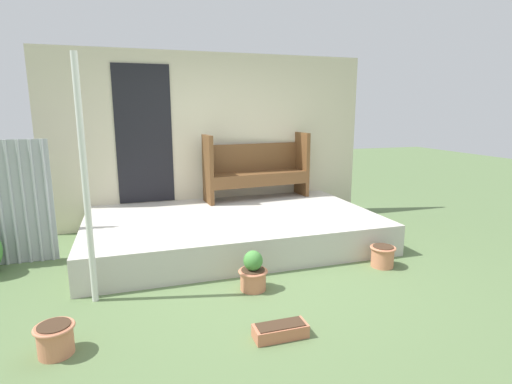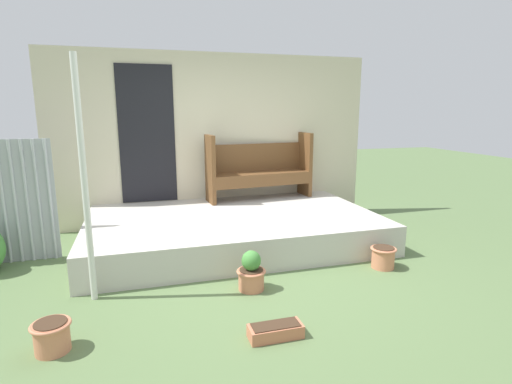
% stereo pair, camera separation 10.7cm
% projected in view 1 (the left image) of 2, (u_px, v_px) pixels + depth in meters
% --- Properties ---
extents(ground_plane, '(24.00, 24.00, 0.00)m').
position_uv_depth(ground_plane, '(253.00, 276.00, 4.32)').
color(ground_plane, '#5B7547').
extents(porch_slab, '(3.74, 2.23, 0.39)m').
position_uv_depth(porch_slab, '(232.00, 229.00, 5.34)').
color(porch_slab, beige).
rests_on(porch_slab, ground_plane).
extents(house_wall, '(4.94, 0.08, 2.60)m').
position_uv_depth(house_wall, '(210.00, 140.00, 6.17)').
color(house_wall, beige).
rests_on(house_wall, ground_plane).
extents(support_post, '(0.06, 0.06, 2.24)m').
position_uv_depth(support_post, '(85.00, 184.00, 3.53)').
color(support_post, silver).
rests_on(support_post, ground_plane).
extents(bench, '(1.67, 0.55, 1.01)m').
position_uv_depth(bench, '(256.00, 167.00, 6.21)').
color(bench, brown).
rests_on(bench, porch_slab).
extents(flower_pot_left, '(0.29, 0.29, 0.24)m').
position_uv_depth(flower_pot_left, '(55.00, 338.00, 2.91)').
color(flower_pot_left, tan).
rests_on(flower_pot_left, ground_plane).
extents(flower_pot_middle, '(0.29, 0.29, 0.41)m').
position_uv_depth(flower_pot_middle, '(253.00, 273.00, 3.95)').
color(flower_pot_middle, tan).
rests_on(flower_pot_middle, ground_plane).
extents(flower_pot_right, '(0.29, 0.29, 0.24)m').
position_uv_depth(flower_pot_right, '(383.00, 255.00, 4.54)').
color(flower_pot_right, tan).
rests_on(flower_pot_right, ground_plane).
extents(planter_box_rect, '(0.43, 0.17, 0.11)m').
position_uv_depth(planter_box_rect, '(280.00, 331.00, 3.14)').
color(planter_box_rect, '#C67251').
rests_on(planter_box_rect, ground_plane).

